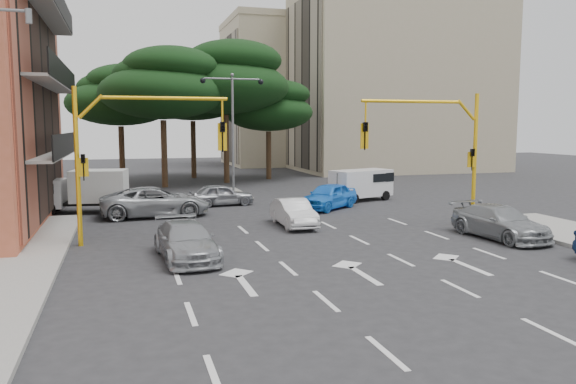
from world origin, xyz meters
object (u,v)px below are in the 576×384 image
Objects in this scene: street_lamp_center at (233,112)px; car_silver_parked at (500,222)px; signal_mast_right at (441,140)px; car_silver_cross_a at (155,202)px; car_blue_compact at (328,196)px; box_truck_a at (83,191)px; car_silver_wagon at (186,241)px; signal_mast_left at (126,143)px; car_silver_cross_b at (222,195)px; van_white at (361,185)px; car_white_hatch at (294,213)px.

car_silver_parked is (7.60, -17.29, -4.76)m from street_lamp_center.
signal_mast_right is 1.11× the size of car_silver_cross_a.
car_blue_compact is at bearing -92.00° from car_silver_cross_a.
street_lamp_center is 1.70× the size of box_truck_a.
car_silver_cross_a reaches higher than car_silver_wagon.
signal_mast_left is at bearing -98.00° from car_blue_compact.
car_silver_wagon is 13.00m from car_silver_cross_b.
car_silver_cross_a is 1.18× the size of box_truck_a.
van_white is (-0.66, 12.29, 0.29)m from car_silver_parked.
car_silver_cross_a is at bearing -125.32° from street_lamp_center.
car_blue_compact is 0.91× the size of box_truck_a.
signal_mast_left reaches higher than car_silver_cross_b.
car_silver_parked reaches higher than car_silver_cross_b.
signal_mast_left is 1.64× the size of car_silver_cross_b.
street_lamp_center is (6.80, 14.01, 1.54)m from signal_mast_left.
car_blue_compact reaches higher than car_silver_parked.
signal_mast_right reaches higher than car_silver_cross_b.
car_blue_compact is at bearing 53.74° from car_white_hatch.
signal_mast_left is 0.77× the size of street_lamp_center.
car_silver_cross_b is 7.43m from box_truck_a.
signal_mast_left is at bearing 114.61° from car_silver_wagon.
van_white reaches higher than car_silver_wagon.
car_silver_cross_a is (1.35, 6.31, -3.14)m from signal_mast_left.
street_lamp_center is at bearing 108.59° from car_silver_parked.
car_silver_cross_b is (3.37, 12.55, -0.01)m from car_silver_wagon.
van_white is 0.84× the size of box_truck_a.
signal_mast_left reaches higher than car_silver_cross_a.
signal_mast_left reaches higher than van_white.
van_white is (6.53, 7.27, 0.34)m from car_white_hatch.
car_silver_wagon is 0.95× the size of car_silver_parked.
car_silver_cross_a is 4.84m from car_silver_cross_b.
signal_mast_right is 15.65m from street_lamp_center.
car_silver_cross_b is (5.20, 9.25, -3.26)m from signal_mast_left.
signal_mast_right is at bearing -118.97° from car_silver_cross_a.
signal_mast_right reaches higher than car_silver_wagon.
car_white_hatch is at bearing 164.77° from signal_mast_right.
signal_mast_right is 14.14m from car_silver_cross_a.
signal_mast_left is 4.97m from car_silver_wagon.
signal_mast_right reaches higher than car_silver_parked.
car_silver_wagon is (-8.75, -9.56, -0.07)m from car_blue_compact.
box_truck_a is (-15.80, 8.67, -2.76)m from signal_mast_right.
car_silver_cross_b is at bearing -110.73° from van_white.
car_silver_wagon is at bearing -106.05° from street_lamp_center.
box_truck_a is (-16.60, 11.95, 0.46)m from car_silver_parked.
signal_mast_left is 11.10m from car_silver_cross_b.
signal_mast_left is 16.69m from van_white.
car_blue_compact is 6.16m from car_silver_cross_b.
car_silver_parked is (9.21, -12.54, 0.04)m from car_silver_cross_b.
signal_mast_right is 1.37× the size of car_silver_wagon.
car_white_hatch is at bearing 38.73° from car_silver_wagon.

